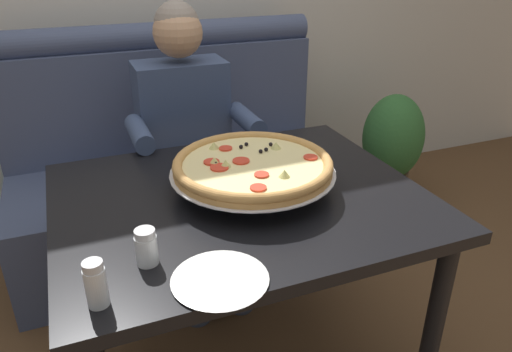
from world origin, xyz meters
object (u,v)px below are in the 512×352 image
(shaker_parmesan, at_px, (96,287))
(shaker_oregano, at_px, (147,249))
(booth_bench, at_px, (178,176))
(diner_main, at_px, (189,136))
(plate_near_left, at_px, (220,277))
(pizza, at_px, (253,166))
(dining_table, at_px, (241,219))
(potted_plant, at_px, (392,145))

(shaker_parmesan, bearing_deg, shaker_oregano, 41.20)
(booth_bench, height_order, diner_main, diner_main)
(booth_bench, xyz_separation_m, diner_main, (0.01, -0.27, 0.31))
(shaker_parmesan, xyz_separation_m, plate_near_left, (0.28, -0.02, -0.04))
(plate_near_left, bearing_deg, pizza, 59.11)
(booth_bench, distance_m, shaker_oregano, 1.31)
(dining_table, height_order, shaker_parmesan, shaker_parmesan)
(dining_table, xyz_separation_m, pizza, (0.05, 0.02, 0.18))
(plate_near_left, bearing_deg, booth_bench, 81.65)
(dining_table, height_order, pizza, pizza)
(diner_main, height_order, pizza, diner_main)
(diner_main, xyz_separation_m, plate_near_left, (-0.20, -1.07, 0.06))
(booth_bench, relative_size, diner_main, 1.28)
(booth_bench, xyz_separation_m, shaker_parmesan, (-0.47, -1.32, 0.41))
(booth_bench, xyz_separation_m, potted_plant, (1.30, -0.05, -0.01))
(booth_bench, height_order, potted_plant, booth_bench)
(shaker_oregano, bearing_deg, booth_bench, 74.05)
(shaker_parmesan, bearing_deg, booth_bench, 70.19)
(diner_main, bearing_deg, plate_near_left, -100.81)
(pizza, bearing_deg, dining_table, -159.78)
(pizza, xyz_separation_m, plate_near_left, (-0.25, -0.41, -0.08))
(booth_bench, bearing_deg, dining_table, -90.00)
(dining_table, xyz_separation_m, diner_main, (0.01, 0.68, 0.05))
(shaker_parmesan, xyz_separation_m, potted_plant, (1.77, 1.27, -0.42))
(shaker_oregano, distance_m, plate_near_left, 0.20)
(pizza, relative_size, potted_plant, 0.76)
(shaker_oregano, relative_size, potted_plant, 0.14)
(pizza, bearing_deg, diner_main, 93.72)
(shaker_parmesan, bearing_deg, plate_near_left, -4.53)
(shaker_parmesan, bearing_deg, diner_main, 65.33)
(booth_bench, distance_m, potted_plant, 1.30)
(diner_main, distance_m, pizza, 0.67)
(shaker_oregano, height_order, potted_plant, shaker_oregano)
(potted_plant, bearing_deg, plate_near_left, -139.13)
(booth_bench, relative_size, potted_plant, 2.33)
(shaker_parmesan, height_order, potted_plant, shaker_parmesan)
(diner_main, relative_size, plate_near_left, 5.36)
(potted_plant, bearing_deg, shaker_parmesan, -144.36)
(shaker_oregano, relative_size, plate_near_left, 0.41)
(dining_table, relative_size, diner_main, 0.91)
(pizza, bearing_deg, potted_plant, 35.18)
(diner_main, xyz_separation_m, shaker_parmesan, (-0.48, -1.05, 0.09))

